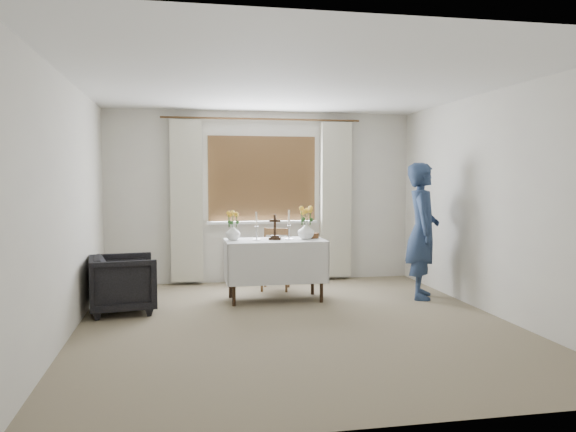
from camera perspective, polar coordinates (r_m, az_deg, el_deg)
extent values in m
plane|color=#807358|center=(6.02, 0.83, -10.89)|extent=(5.00, 5.00, 0.00)
cube|color=white|center=(7.06, -1.33, -5.50)|extent=(1.24, 0.64, 0.76)
imported|color=black|center=(6.71, -16.40, -6.61)|extent=(0.82, 0.80, 0.66)
imported|color=navy|center=(7.33, 13.49, -1.46)|extent=(0.61, 0.74, 1.72)
cube|color=silver|center=(8.29, -2.56, -4.65)|extent=(1.10, 0.10, 0.60)
imported|color=white|center=(7.00, -5.62, -1.67)|extent=(0.21, 0.21, 0.19)
imported|color=white|center=(7.06, 1.83, -1.50)|extent=(0.25, 0.25, 0.21)
cylinder|color=brown|center=(7.20, 2.46, -1.99)|extent=(0.20, 0.20, 0.07)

